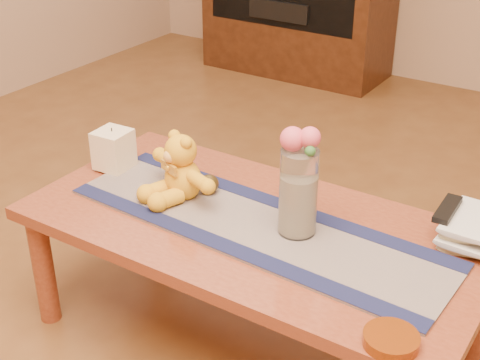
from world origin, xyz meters
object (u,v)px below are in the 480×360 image
Objects in this scene: pillar_candle at (114,149)px; bronze_ball at (209,184)px; tv_remote at (448,209)px; book_bottom at (445,229)px; glass_vase at (298,192)px; amber_dish at (391,340)px; teddy_bear at (183,166)px.

bronze_ball is at bearing 3.92° from pillar_candle.
book_bottom is at bearing 90.00° from tv_remote.
glass_vase reaches higher than pillar_candle.
glass_vase is 0.52m from amber_dish.
tv_remote is 0.54m from amber_dish.
tv_remote reaches higher than amber_dish.
glass_vase is 4.15× the size of bronze_ball.
amber_dish is (0.76, -0.35, -0.03)m from bronze_ball.
teddy_bear is 0.41m from glass_vase.
teddy_bear is 0.81m from tv_remote.
book_bottom is at bearing 33.66° from glass_vase.
amber_dish is at bearing -24.85° from bronze_ball.
teddy_bear is 1.34× the size of book_bottom.
teddy_bear is at bearing -179.55° from glass_vase.
glass_vase reaches higher than bronze_ball.
glass_vase is at bearing -2.01° from pillar_candle.
teddy_bear is at bearing -167.46° from book_bottom.
tv_remote is 1.22× the size of amber_dish.
teddy_bear is 4.76× the size of bronze_ball.
tv_remote is (0.36, 0.23, -0.05)m from glass_vase.
amber_dish is (0.82, -0.30, -0.10)m from teddy_bear.
pillar_candle is 0.60× the size of book_bottom.
bronze_ball is 0.28× the size of book_bottom.
teddy_bear is at bearing -165.14° from tv_remote.
amber_dish is at bearing -86.81° from tv_remote.
book_bottom is at bearing 37.52° from teddy_bear.
book_bottom is (1.09, 0.22, -0.06)m from pillar_candle.
bronze_ball is at bearing 171.55° from glass_vase.
pillar_candle is 0.84× the size of tv_remote.
teddy_bear is 0.88m from amber_dish.
teddy_bear is 0.11m from bronze_ball.
pillar_candle reaches higher than amber_dish.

